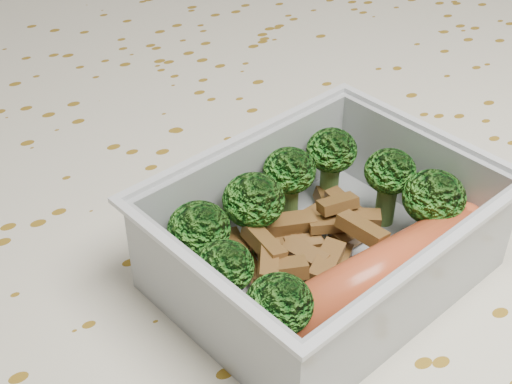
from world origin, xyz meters
TOP-DOWN VIEW (x-y plane):
  - dining_table at (0.00, 0.00)m, footprint 1.40×0.90m
  - tablecloth at (0.00, 0.00)m, footprint 1.46×0.96m
  - lunch_container at (0.00, -0.05)m, footprint 0.20×0.17m
  - broccoli_florets at (-0.00, -0.03)m, footprint 0.16×0.12m
  - meat_pile at (-0.00, -0.03)m, footprint 0.10×0.08m
  - sausage at (0.02, -0.08)m, footprint 0.15×0.04m

SIDE VIEW (x-z plane):
  - dining_table at x=0.00m, z-range 0.29..1.04m
  - tablecloth at x=0.00m, z-range 0.62..0.81m
  - meat_pile at x=0.00m, z-range 0.76..0.79m
  - lunch_container at x=0.00m, z-range 0.75..0.81m
  - sausage at x=0.02m, z-range 0.77..0.79m
  - broccoli_florets at x=0.00m, z-range 0.77..0.82m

